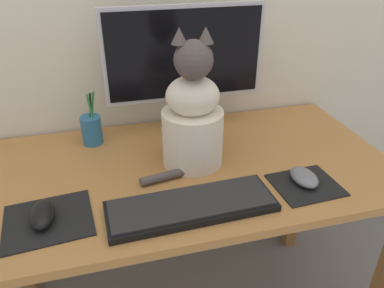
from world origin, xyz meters
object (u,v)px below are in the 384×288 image
Objects in this scene: pen_cup at (92,129)px; monitor at (185,63)px; keyboard at (191,206)px; computer_mouse_left at (42,214)px; cat at (192,117)px; computer_mouse_right at (304,177)px.

monitor is at bearing 1.47° from pen_cup.
keyboard is at bearing -101.99° from monitor.
keyboard is 2.41× the size of pen_cup.
cat reaches higher than computer_mouse_left.
pen_cup is (-0.29, 0.20, -0.10)m from cat.
keyboard is 0.47m from pen_cup.
monitor reaches higher than computer_mouse_right.
cat reaches higher than pen_cup.
monitor is 5.09× the size of computer_mouse_right.
keyboard is (-0.09, -0.42, -0.23)m from monitor.
monitor is 0.49m from keyboard.
pen_cup is (-0.23, 0.41, 0.04)m from keyboard.
computer_mouse_right is at bearing -34.60° from pen_cup.
computer_mouse_left is at bearing -147.92° from cat.
keyboard is 0.33m from computer_mouse_right.
pen_cup reaches higher than computer_mouse_right.
cat reaches higher than keyboard.
monitor is 1.21× the size of keyboard.
computer_mouse_right is at bearing 3.50° from keyboard.
computer_mouse_right is (0.33, 0.03, 0.01)m from keyboard.
computer_mouse_left is 0.61× the size of pen_cup.
computer_mouse_right is at bearing -24.15° from cat.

